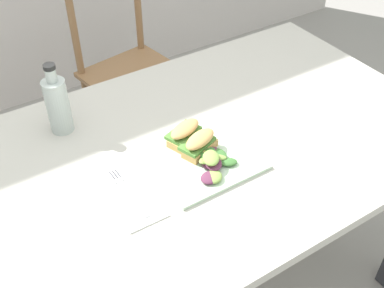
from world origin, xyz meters
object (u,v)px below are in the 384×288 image
Objects in this scene: chair_wooden_far at (130,71)px; sandwich_half_front at (199,144)px; sandwich_half_back at (185,133)px; bottle_cold_brew at (58,108)px; fork_on_napkin at (126,189)px; plate_lunch at (200,156)px; dining_table at (205,171)px.

chair_wooden_far is 7.61× the size of sandwich_half_front.
sandwich_half_front is at bearing -103.87° from chair_wooden_far.
bottle_cold_brew is (-0.26, 0.24, 0.04)m from sandwich_half_back.
fork_on_napkin is at bearing -115.87° from chair_wooden_far.
sandwich_half_back is (-0.23, -0.86, 0.33)m from chair_wooden_far.
plate_lunch is 0.08m from sandwich_half_back.
bottle_cold_brew reaches higher than fork_on_napkin.
plate_lunch is at bearing -106.13° from sandwich_half_front.
bottle_cold_brew is (-0.50, -0.62, 0.37)m from chair_wooden_far.
dining_table is 12.16× the size of sandwich_half_back.
plate_lunch is (-0.05, -0.05, 0.12)m from dining_table.
plate_lunch is at bearing -103.90° from chair_wooden_far.
dining_table is 1.60× the size of chair_wooden_far.
plate_lunch is 0.04m from sandwich_half_front.
plate_lunch is 2.40× the size of sandwich_half_front.
fork_on_napkin is at bearing -168.92° from dining_table.
sandwich_half_front is 0.41m from bottle_cold_brew.
sandwich_half_front and sandwich_half_back have the same top height.
chair_wooden_far is at bearing 78.58° from dining_table.
sandwich_half_front is 0.23m from fork_on_napkin.
sandwich_half_front is at bearing -141.58° from dining_table.
sandwich_half_back reaches higher than fork_on_napkin.
fork_on_napkin is at bearing -176.23° from sandwich_half_front.
bottle_cold_brew is at bearing 130.11° from plate_lunch.
fork_on_napkin is at bearing -82.15° from bottle_cold_brew.
plate_lunch is 0.42m from bottle_cold_brew.
bottle_cold_brew reaches higher than sandwich_half_front.
dining_table is 0.17m from sandwich_half_front.
dining_table is at bearing -18.64° from sandwich_half_back.
sandwich_half_front is 0.06m from sandwich_half_back.
sandwich_half_front is (0.00, 0.01, 0.03)m from plate_lunch.
fork_on_napkin is 0.87× the size of bottle_cold_brew.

